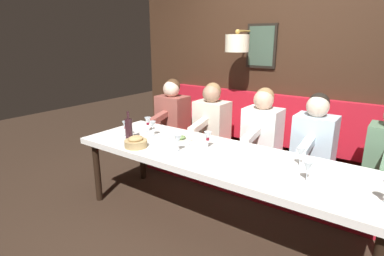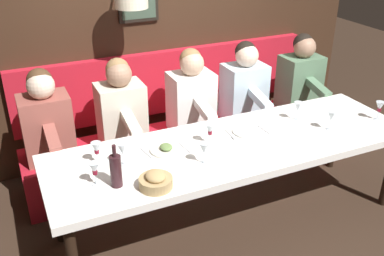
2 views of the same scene
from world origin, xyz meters
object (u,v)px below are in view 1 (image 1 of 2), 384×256
bread_bowl (136,142)px  diner_near (315,134)px  wine_glass_0 (148,121)px  wine_glass_6 (308,168)px  wine_glass_5 (153,125)px  wine_glass_7 (301,153)px  wine_glass_3 (126,126)px  diner_farthest (172,110)px  wine_glass_4 (208,137)px  wine_bottle (129,129)px  diner_middle (262,126)px  diner_far (212,117)px  dining_table (219,160)px  wine_glass_1 (178,140)px

bread_bowl → diner_near: bearing=-48.9°
wine_glass_0 → wine_glass_6: bearing=-98.3°
wine_glass_6 → wine_glass_5: bearing=84.1°
wine_glass_0 → wine_glass_7: size_ratio=1.00×
wine_glass_3 → wine_glass_5: (0.17, -0.23, 0.00)m
diner_farthest → wine_glass_4: (-0.80, -1.10, 0.04)m
wine_bottle → diner_middle: bearing=-43.6°
wine_bottle → bread_bowl: wine_bottle is taller
diner_far → diner_middle: bearing=-90.0°
dining_table → wine_glass_5: (0.06, 0.87, 0.18)m
wine_glass_4 → bread_bowl: size_ratio=0.75×
dining_table → diner_far: bearing=35.9°
wine_glass_0 → wine_glass_7: 1.71m
wine_glass_0 → wine_glass_4: bearing=-94.7°
diner_near → wine_glass_7: size_ratio=4.82×
diner_farthest → wine_glass_7: diner_farthest is taller
wine_glass_7 → wine_bottle: (-0.33, 1.66, -0.00)m
wine_glass_7 → wine_glass_5: bearing=93.3°
wine_glass_6 → bread_bowl: bearing=96.7°
diner_middle → wine_glass_0: diner_middle is taller
wine_glass_0 → diner_farthest: bearing=18.5°
wine_glass_6 → wine_glass_7: size_ratio=1.00×
wine_glass_4 → wine_glass_7: bearing=-85.7°
wine_glass_3 → wine_glass_6: same height
diner_near → wine_glass_5: diner_near is taller
wine_glass_3 → wine_glass_4: (0.19, -0.93, 0.00)m
wine_glass_6 → wine_glass_3: bearing=89.8°
wine_glass_0 → wine_bottle: size_ratio=0.55×
diner_middle → diner_farthest: 1.30m
diner_far → diner_farthest: (0.00, 0.63, 0.00)m
diner_farthest → wine_glass_1: (-1.05, -0.93, 0.04)m
diner_far → wine_glass_7: 1.51m
wine_glass_0 → wine_glass_3: 0.27m
wine_glass_1 → diner_near: bearing=-42.1°
wine_glass_1 → wine_glass_6: size_ratio=1.00×
dining_table → wine_bottle: bearing=100.4°
wine_glass_1 → wine_glass_3: bearing=85.9°
diner_farthest → wine_glass_1: bearing=-138.5°
dining_table → diner_middle: diner_middle is taller
diner_far → diner_farthest: same height
wine_glass_5 → wine_bottle: 0.26m
wine_glass_1 → wine_bottle: bearing=91.3°
diner_middle → wine_glass_3: diner_middle is taller
wine_glass_0 → wine_glass_5: size_ratio=1.00×
diner_farthest → bread_bowl: 1.29m
wine_glass_0 → wine_glass_7: (-0.01, -1.71, 0.00)m
wine_glass_4 → wine_glass_5: 0.69m
diner_middle → bread_bowl: (-1.18, 0.79, -0.03)m
diner_farthest → wine_glass_5: (-0.83, -0.41, 0.04)m
diner_middle → wine_glass_6: size_ratio=4.82×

